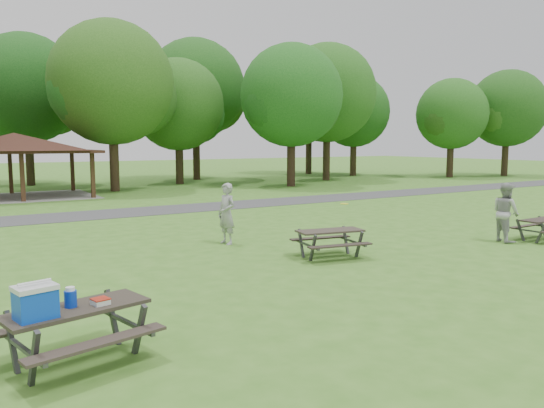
{
  "coord_description": "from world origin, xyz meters",
  "views": [
    {
      "loc": [
        -7.82,
        -9.97,
        3.25
      ],
      "look_at": [
        1.0,
        4.0,
        1.3
      ],
      "focal_mm": 35.0,
      "sensor_mm": 36.0,
      "label": 1
    }
  ],
  "objects": [
    {
      "name": "picnic_table_middle",
      "position": [
        1.4,
        1.58,
        0.59
      ],
      "size": [
        2.11,
        1.82,
        0.81
      ],
      "color": "#302923",
      "rests_on": "ground"
    },
    {
      "name": "tree_deep_c",
      "position": [
        11.1,
        32.03,
        7.44
      ],
      "size": [
        8.82,
        8.4,
        11.9
      ],
      "color": "black",
      "rests_on": "ground"
    },
    {
      "name": "tree_flank_right",
      "position": [
        38.09,
        21.03,
        6.15
      ],
      "size": [
        7.56,
        7.2,
        9.97
      ],
      "color": "black",
      "rests_on": "ground"
    },
    {
      "name": "tree_row_f",
      "position": [
        8.09,
        28.53,
        5.84
      ],
      "size": [
        7.35,
        7.0,
        9.55
      ],
      "color": "black",
      "rests_on": "ground"
    },
    {
      "name": "tree_deep_d",
      "position": [
        24.1,
        33.53,
        7.03
      ],
      "size": [
        8.4,
        8.0,
        11.27
      ],
      "color": "black",
      "rests_on": "ground"
    },
    {
      "name": "frisbee_in_flight",
      "position": [
        3.11,
        3.01,
        1.28
      ],
      "size": [
        0.34,
        0.34,
        0.02
      ],
      "color": "yellow",
      "rests_on": "ground"
    },
    {
      "name": "tree_row_i",
      "position": [
        26.08,
        29.03,
        5.91
      ],
      "size": [
        7.14,
        6.8,
        9.52
      ],
      "color": "black",
      "rests_on": "ground"
    },
    {
      "name": "picnic_table_near",
      "position": [
        -6.42,
        -2.19,
        0.8
      ],
      "size": [
        2.31,
        2.0,
        1.4
      ],
      "color": "#2A241E",
      "rests_on": "ground"
    },
    {
      "name": "tree_deep_b",
      "position": [
        -1.9,
        33.03,
        6.89
      ],
      "size": [
        8.4,
        8.0,
        11.13
      ],
      "color": "black",
      "rests_on": "ground"
    },
    {
      "name": "frisbee_thrower",
      "position": [
        -0.15,
        4.87,
        0.98
      ],
      "size": [
        0.59,
        0.79,
        1.95
      ],
      "primitive_type": "imported",
      "rotation": [
        0.0,
        0.0,
        -1.38
      ],
      "color": "#99999C",
      "rests_on": "ground"
    },
    {
      "name": "tree_row_e",
      "position": [
        2.1,
        25.03,
        6.78
      ],
      "size": [
        8.4,
        8.0,
        11.02
      ],
      "color": "#312116",
      "rests_on": "ground"
    },
    {
      "name": "picnic_table_far",
      "position": [
        8.98,
        -0.11,
        0.54
      ],
      "size": [
        1.71,
        1.39,
        0.73
      ],
      "color": "#2A221E",
      "rests_on": "ground"
    },
    {
      "name": "tree_row_h",
      "position": [
        20.1,
        25.53,
        7.03
      ],
      "size": [
        8.61,
        8.2,
        11.37
      ],
      "color": "black",
      "rests_on": "ground"
    },
    {
      "name": "tree_row_j",
      "position": [
        32.08,
        22.53,
        5.56
      ],
      "size": [
        6.72,
        6.4,
        8.96
      ],
      "color": "black",
      "rests_on": "ground"
    },
    {
      "name": "ground",
      "position": [
        0.0,
        0.0,
        0.0
      ],
      "size": [
        160.0,
        160.0,
        0.0
      ],
      "primitive_type": "plane",
      "color": "#3D7421",
      "rests_on": "ground"
    },
    {
      "name": "pavilion",
      "position": [
        -4.0,
        24.0,
        3.06
      ],
      "size": [
        8.6,
        7.01,
        3.76
      ],
      "color": "#371F14",
      "rests_on": "ground"
    },
    {
      "name": "tree_row_g",
      "position": [
        14.09,
        22.03,
        6.33
      ],
      "size": [
        7.77,
        7.4,
        10.25
      ],
      "color": "black",
      "rests_on": "ground"
    },
    {
      "name": "frisbee_catcher",
      "position": [
        7.7,
        0.38,
        0.97
      ],
      "size": [
        0.99,
        1.12,
        1.93
      ],
      "primitive_type": "imported",
      "rotation": [
        0.0,
        0.0,
        1.25
      ],
      "color": "#A3A3A6",
      "rests_on": "ground"
    },
    {
      "name": "asphalt_path",
      "position": [
        0.0,
        14.0,
        0.01
      ],
      "size": [
        120.0,
        3.2,
        0.02
      ],
      "primitive_type": "cube",
      "color": "#3F3F41",
      "rests_on": "ground"
    }
  ]
}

